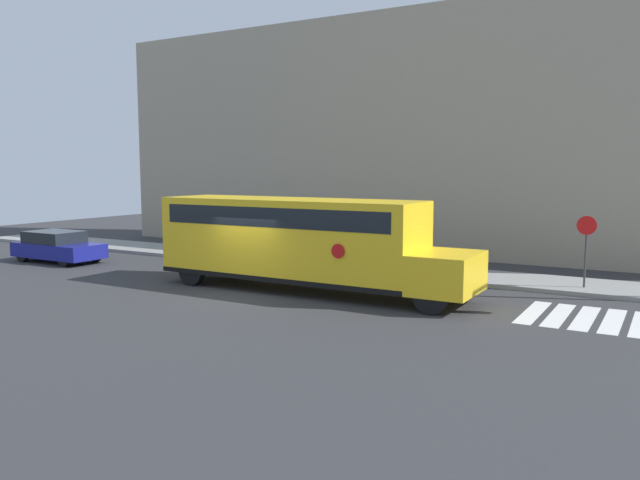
{
  "coord_description": "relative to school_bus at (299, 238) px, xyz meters",
  "views": [
    {
      "loc": [
        12.35,
        -16.36,
        4.15
      ],
      "look_at": [
        1.83,
        1.86,
        1.71
      ],
      "focal_mm": 35.0,
      "sensor_mm": 36.0,
      "label": 1
    }
  ],
  "objects": [
    {
      "name": "crosswalk_stripes",
      "position": [
        8.98,
        0.64,
        -1.78
      ],
      "size": [
        3.3,
        3.2,
        0.01
      ],
      "color": "white",
      "rests_on": "ground"
    },
    {
      "name": "stop_sign",
      "position": [
        8.43,
        4.61,
        -0.12
      ],
      "size": [
        0.63,
        0.1,
        2.56
      ],
      "color": "#38383A",
      "rests_on": "ground"
    },
    {
      "name": "school_bus",
      "position": [
        0.0,
        0.0,
        0.0
      ],
      "size": [
        11.07,
        2.57,
        3.11
      ],
      "color": "yellow",
      "rests_on": "ground"
    },
    {
      "name": "sidewalk_strip",
      "position": [
        -1.3,
        5.14,
        -1.71
      ],
      "size": [
        44.0,
        3.0,
        0.15
      ],
      "color": "gray",
      "rests_on": "ground"
    },
    {
      "name": "building_backdrop",
      "position": [
        -1.3,
        11.64,
        3.95
      ],
      "size": [
        32.0,
        4.0,
        11.48
      ],
      "color": "#9E937F",
      "rests_on": "ground"
    },
    {
      "name": "parked_car",
      "position": [
        -12.72,
        0.18,
        -1.1
      ],
      "size": [
        4.24,
        1.83,
        1.36
      ],
      "color": "navy",
      "rests_on": "ground"
    },
    {
      "name": "ground_plane",
      "position": [
        -1.3,
        -1.36,
        -1.79
      ],
      "size": [
        60.0,
        60.0,
        0.0
      ],
      "primitive_type": "plane",
      "color": "#333335"
    }
  ]
}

